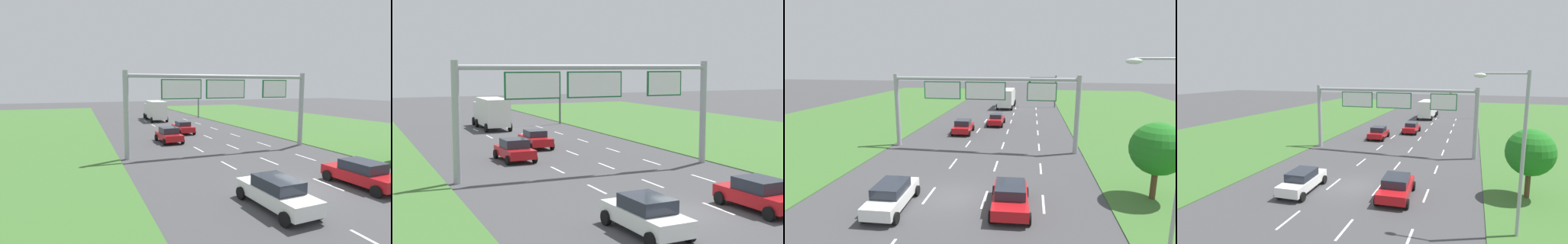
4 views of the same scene
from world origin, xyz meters
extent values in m
plane|color=#424244|center=(0.00, 0.00, 0.00)|extent=(200.00, 200.00, 0.00)
cube|color=white|center=(-1.75, 0.00, 0.00)|extent=(0.14, 2.40, 0.01)
cube|color=white|center=(-1.75, 6.00, 0.00)|extent=(0.14, 2.40, 0.01)
cube|color=white|center=(-1.75, 12.00, 0.00)|extent=(0.14, 2.40, 0.01)
cube|color=white|center=(-1.75, 18.00, 0.00)|extent=(0.14, 2.40, 0.01)
cube|color=white|center=(-1.75, 24.00, 0.00)|extent=(0.14, 2.40, 0.01)
cube|color=white|center=(-1.75, 30.00, 0.00)|extent=(0.14, 2.40, 0.01)
cube|color=white|center=(-1.75, 36.00, 0.00)|extent=(0.14, 2.40, 0.01)
cube|color=white|center=(1.75, 0.00, 0.00)|extent=(0.14, 2.40, 0.01)
cube|color=white|center=(1.75, 6.00, 0.00)|extent=(0.14, 2.40, 0.01)
cube|color=white|center=(1.75, 12.00, 0.00)|extent=(0.14, 2.40, 0.01)
cube|color=white|center=(1.75, 18.00, 0.00)|extent=(0.14, 2.40, 0.01)
cube|color=white|center=(1.75, 24.00, 0.00)|extent=(0.14, 2.40, 0.01)
cube|color=white|center=(1.75, 30.00, 0.00)|extent=(0.14, 2.40, 0.01)
cube|color=white|center=(1.75, 36.00, 0.00)|extent=(0.14, 2.40, 0.01)
cube|color=white|center=(5.25, 0.00, 0.00)|extent=(0.14, 2.40, 0.01)
cube|color=white|center=(5.25, 6.00, 0.00)|extent=(0.14, 2.40, 0.01)
cube|color=white|center=(5.25, 12.00, 0.00)|extent=(0.14, 2.40, 0.01)
cube|color=white|center=(5.25, 18.00, 0.00)|extent=(0.14, 2.40, 0.01)
cube|color=white|center=(5.25, 24.00, 0.00)|extent=(0.14, 2.40, 0.01)
cube|color=white|center=(5.25, 30.00, 0.00)|extent=(0.14, 2.40, 0.01)
cube|color=white|center=(5.25, 36.00, 0.00)|extent=(0.14, 2.40, 0.01)
cube|color=red|center=(-3.27, 16.47, 0.63)|extent=(2.01, 4.06, 0.61)
cube|color=#232833|center=(-3.27, 16.49, 1.24)|extent=(1.73, 1.94, 0.62)
cylinder|color=black|center=(-4.28, 17.89, 0.32)|extent=(0.24, 0.65, 0.64)
cylinder|color=black|center=(-2.35, 17.95, 0.32)|extent=(0.24, 0.65, 0.64)
cylinder|color=black|center=(-4.19, 14.99, 0.32)|extent=(0.24, 0.65, 0.64)
cylinder|color=black|center=(-2.26, 15.05, 0.32)|extent=(0.24, 0.65, 0.64)
cube|color=red|center=(3.35, -0.92, 0.62)|extent=(2.17, 4.38, 0.60)
cube|color=#232833|center=(3.35, -0.93, 1.21)|extent=(1.77, 2.19, 0.56)
cylinder|color=black|center=(2.28, 0.61, 0.32)|extent=(0.26, 0.65, 0.64)
cylinder|color=black|center=(4.25, 0.72, 0.32)|extent=(0.26, 0.65, 0.64)
cylinder|color=black|center=(2.46, -2.57, 0.32)|extent=(0.26, 0.65, 0.64)
cylinder|color=black|center=(4.43, -2.45, 0.32)|extent=(0.26, 0.65, 0.64)
cube|color=white|center=(-3.27, -1.88, 0.65)|extent=(1.91, 4.57, 0.65)
cube|color=#232833|center=(-3.27, -1.96, 1.25)|extent=(1.63, 2.28, 0.56)
cylinder|color=black|center=(-4.22, -0.22, 0.32)|extent=(0.25, 0.65, 0.64)
cylinder|color=black|center=(-2.48, -0.14, 0.32)|extent=(0.25, 0.65, 0.64)
cylinder|color=black|center=(-4.06, -3.62, 0.32)|extent=(0.25, 0.65, 0.64)
cylinder|color=black|center=(-2.32, -3.54, 0.32)|extent=(0.25, 0.65, 0.64)
cube|color=red|center=(-0.01, 21.58, 0.63)|extent=(1.80, 4.14, 0.62)
cube|color=#232833|center=(-0.01, 21.66, 1.20)|extent=(1.50, 1.92, 0.52)
cylinder|color=black|center=(-0.89, 23.11, 0.32)|extent=(0.23, 0.64, 0.64)
cylinder|color=black|center=(0.90, 23.08, 0.32)|extent=(0.23, 0.64, 0.64)
cylinder|color=black|center=(-0.93, 20.08, 0.32)|extent=(0.23, 0.64, 0.64)
cylinder|color=black|center=(0.87, 20.06, 0.32)|extent=(0.23, 0.64, 0.64)
cube|color=silver|center=(0.23, 40.25, 1.55)|extent=(2.27, 2.17, 2.20)
cube|color=silver|center=(0.09, 35.94, 1.86)|extent=(2.56, 6.31, 2.82)
cylinder|color=black|center=(-0.88, 40.79, 0.45)|extent=(0.31, 0.91, 0.90)
cylinder|color=black|center=(1.37, 40.72, 0.45)|extent=(0.31, 0.91, 0.90)
cylinder|color=black|center=(-1.04, 38.49, 0.45)|extent=(0.31, 0.91, 0.90)
cylinder|color=black|center=(1.38, 38.41, 0.45)|extent=(0.31, 0.91, 0.90)
cylinder|color=black|center=(-1.20, 33.46, 0.45)|extent=(0.31, 0.91, 0.90)
cylinder|color=black|center=(1.22, 33.38, 0.45)|extent=(0.31, 0.91, 0.90)
cylinder|color=#9EA0A5|center=(-8.40, 10.50, 3.50)|extent=(0.44, 0.44, 7.00)
cylinder|color=#9EA0A5|center=(8.40, 10.50, 3.50)|extent=(0.44, 0.44, 7.00)
cylinder|color=#9EA0A5|center=(0.00, 10.50, 6.60)|extent=(16.80, 0.32, 0.32)
cube|color=#0C5B28|center=(-3.85, 10.50, 5.52)|extent=(3.48, 0.12, 1.64)
cube|color=white|center=(-3.85, 10.43, 5.52)|extent=(3.32, 0.01, 1.48)
cube|color=#0C5B28|center=(0.20, 10.50, 5.52)|extent=(3.71, 0.12, 1.64)
cube|color=white|center=(0.20, 10.43, 5.52)|extent=(3.55, 0.01, 1.48)
cube|color=#0C5B28|center=(5.25, 10.50, 5.52)|extent=(2.58, 0.12, 1.64)
cube|color=white|center=(5.25, 10.43, 5.52)|extent=(2.42, 0.01, 1.48)
cylinder|color=#47494F|center=(8.53, 38.15, 2.80)|extent=(0.20, 0.20, 5.60)
cylinder|color=#47494F|center=(6.28, 38.15, 5.25)|extent=(4.50, 0.14, 0.14)
cube|color=black|center=(4.03, 38.15, 4.60)|extent=(0.32, 0.36, 1.10)
sphere|color=red|center=(4.03, 37.95, 4.97)|extent=(0.22, 0.22, 0.22)
sphere|color=orange|center=(4.03, 37.95, 4.60)|extent=(0.22, 0.22, 0.22)
sphere|color=green|center=(4.03, 37.95, 4.23)|extent=(0.22, 0.22, 0.22)
cylinder|color=#9EA0A5|center=(9.38, -3.89, 8.35)|extent=(2.20, 0.10, 0.10)
ellipsoid|color=silver|center=(8.28, -3.89, 8.25)|extent=(0.64, 0.32, 0.24)
cylinder|color=#513823|center=(11.75, 1.68, 1.01)|extent=(0.34, 0.34, 2.02)
sphere|color=#20721F|center=(11.75, 1.68, 3.19)|extent=(3.13, 3.13, 3.13)
camera|label=1|loc=(-11.81, -13.49, 5.81)|focal=28.00mm
camera|label=2|loc=(-14.01, -20.28, 6.68)|focal=50.00mm
camera|label=3|loc=(4.32, -16.92, 8.31)|focal=28.00mm
camera|label=4|loc=(7.99, -20.04, 8.39)|focal=28.00mm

